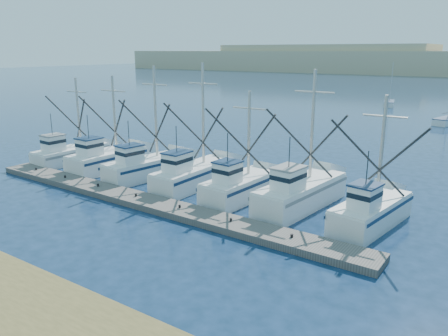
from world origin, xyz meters
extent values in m
plane|color=#0C2136|center=(0.00, 0.00, 0.00)|extent=(500.00, 500.00, 0.00)
cube|color=#635F58|center=(-7.56, 6.35, 0.21)|extent=(31.92, 3.01, 0.43)
cube|color=white|center=(-21.72, 11.23, 0.66)|extent=(2.87, 7.16, 1.33)
cube|color=white|center=(-21.72, 9.43, 2.08)|extent=(1.52, 1.80, 1.50)
cylinder|color=#B7B2A8|center=(-21.72, 12.43, 4.57)|extent=(0.22, 0.22, 6.48)
cube|color=white|center=(-16.78, 11.20, 0.79)|extent=(3.12, 7.12, 1.59)
cube|color=white|center=(-16.78, 9.42, 2.34)|extent=(1.68, 1.79, 1.50)
cylinder|color=#B7B2A8|center=(-16.78, 12.40, 4.87)|extent=(0.22, 0.22, 6.57)
cube|color=white|center=(-12.18, 11.42, 0.75)|extent=(3.66, 7.71, 1.50)
cube|color=white|center=(-12.18, 9.52, 2.25)|extent=(1.70, 2.02, 1.50)
cylinder|color=#B7B2A8|center=(-12.18, 12.69, 5.28)|extent=(0.22, 0.22, 7.56)
cube|color=white|center=(-7.45, 11.58, 0.77)|extent=(2.60, 7.77, 1.54)
cube|color=white|center=(-7.45, 9.60, 2.29)|extent=(1.46, 1.91, 1.50)
cylinder|color=#B7B2A8|center=(-7.45, 12.90, 5.45)|extent=(0.22, 0.22, 7.83)
cube|color=white|center=(-2.85, 10.96, 0.77)|extent=(3.01, 6.69, 1.53)
cube|color=white|center=(-2.85, 9.30, 2.28)|extent=(1.55, 1.70, 1.50)
cylinder|color=#B7B2A8|center=(-2.85, 12.07, 4.54)|extent=(0.22, 0.22, 6.01)
cube|color=white|center=(1.41, 11.80, 0.84)|extent=(3.54, 8.43, 1.68)
cube|color=white|center=(1.41, 9.71, 2.43)|extent=(1.70, 2.16, 1.50)
cylinder|color=#B7B2A8|center=(1.41, 13.20, 5.38)|extent=(0.22, 0.22, 7.40)
cube|color=white|center=(6.26, 11.08, 0.75)|extent=(3.41, 7.03, 1.49)
cube|color=white|center=(6.26, 9.36, 2.24)|extent=(1.61, 1.84, 1.50)
cylinder|color=#B7B2A8|center=(6.26, 12.24, 4.62)|extent=(0.22, 0.22, 6.26)
cube|color=white|center=(4.87, 55.26, 0.45)|extent=(3.31, 6.27, 0.90)
cube|color=white|center=(-7.30, 72.45, 0.45)|extent=(2.90, 6.04, 0.90)
cylinder|color=#B7B2A8|center=(-7.30, 72.75, 4.50)|extent=(0.12, 0.12, 7.20)
camera|label=1|loc=(12.44, -14.24, 10.24)|focal=35.00mm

